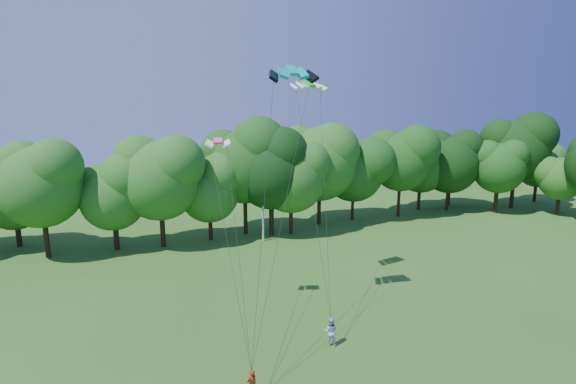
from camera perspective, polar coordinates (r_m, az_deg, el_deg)
name	(u,v)px	position (r m, az deg, el deg)	size (l,w,h in m)	color
utility_pole	(263,201)	(47.85, -3.21, -1.19)	(1.61, 0.74, 8.58)	beige
kite_flyer_left	(252,384)	(25.04, -4.63, -23.14)	(0.57, 0.38, 1.57)	maroon
kite_flyer_right	(331,331)	(29.38, 5.45, -17.18)	(0.89, 0.69, 1.83)	#ACC5EE
kite_teal	(292,70)	(29.90, 0.52, 15.19)	(3.14, 1.52, 0.76)	#05A49E
kite_green	(308,83)	(34.66, 2.61, 13.61)	(2.97, 1.83, 0.59)	#28CF1F
kite_pink	(218,141)	(30.21, -8.89, 6.45)	(1.84, 1.18, 0.39)	#FF4697
tree_back_center	(271,165)	(49.25, -2.16, 3.41)	(8.77, 8.77, 12.75)	#332713
tree_back_east	(451,164)	(68.03, 19.99, 3.39)	(6.66, 6.66, 9.68)	#341E15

